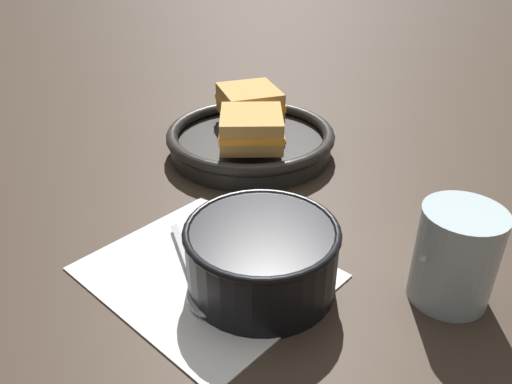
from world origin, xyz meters
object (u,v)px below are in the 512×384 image
Objects in this scene: skillet at (251,141)px; drinking_glass at (455,256)px; soup_bowl at (262,253)px; sandwich_near_right at (251,128)px; spoon at (196,285)px; sandwich_near_left at (249,102)px.

skillet is 0.39m from drinking_glass.
soup_bowl is 0.60× the size of skillet.
soup_bowl reaches higher than skillet.
sandwich_near_right reaches higher than skillet.
soup_bowl is 0.08m from spoon.
drinking_glass reaches higher than skillet.
soup_bowl is 0.37m from sandwich_near_left.
soup_bowl is 1.18× the size of sandwich_near_right.
sandwich_near_left is (-0.21, 0.32, 0.06)m from spoon.
soup_bowl is at bearing 78.88° from spoon.
sandwich_near_left is (-0.04, 0.04, 0.04)m from skillet.
spoon is 0.39m from sandwich_near_left.
sandwich_near_left reaches higher than soup_bowl.
drinking_glass is (0.15, 0.11, 0.01)m from soup_bowl.
skillet is at bearing 133.22° from soup_bowl.
sandwich_near_right is at bearing 166.42° from drinking_glass.
sandwich_near_right is at bearing 149.23° from spoon.
sandwich_near_left is 1.29× the size of drinking_glass.
spoon is 0.28m from sandwich_near_right.
drinking_glass is (0.40, -0.16, -0.01)m from sandwich_near_left.
skillet is (-0.22, 0.23, -0.02)m from soup_bowl.
skillet reaches higher than spoon.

